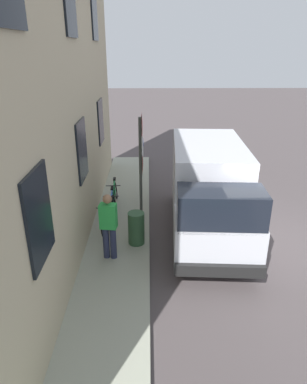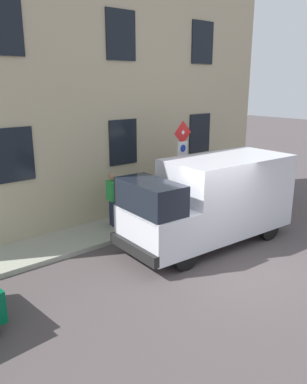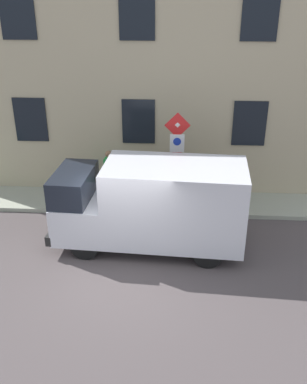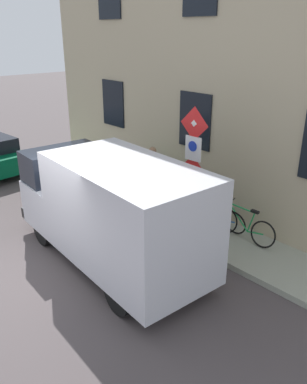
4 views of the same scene
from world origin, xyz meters
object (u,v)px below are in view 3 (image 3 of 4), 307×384
object	(u,v)px
sign_post_stacked	(177,152)
bicycle_green	(202,188)
delivery_van	(153,204)
bicycle_blue	(178,188)
pedestrian	(109,173)
bicycle_orange	(154,187)
litter_bin	(128,194)

from	to	relation	value
sign_post_stacked	bicycle_green	bearing A→B (deg)	-43.50
delivery_van	bicycle_blue	bearing A→B (deg)	-100.11
bicycle_green	pedestrian	xyz separation A→B (m)	(-0.16, 3.16, 0.56)
bicycle_orange	litter_bin	world-z (taller)	litter_bin
delivery_van	litter_bin	distance (m)	2.38
bicycle_orange	litter_bin	xyz separation A→B (m)	(-0.80, 0.80, 0.08)
delivery_van	pedestrian	bearing A→B (deg)	-55.33
bicycle_green	bicycle_blue	distance (m)	0.84
bicycle_green	bicycle_orange	bearing A→B (deg)	-2.28
delivery_van	litter_bin	size ratio (longest dim) A/B	6.04
sign_post_stacked	litter_bin	size ratio (longest dim) A/B	3.49
bicycle_green	pedestrian	world-z (taller)	pedestrian
sign_post_stacked	litter_bin	world-z (taller)	sign_post_stacked
delivery_van	bicycle_orange	bearing A→B (deg)	-83.61
bicycle_green	pedestrian	distance (m)	3.21
sign_post_stacked	delivery_van	xyz separation A→B (m)	(-1.91, 0.62, -0.84)
bicycle_green	pedestrian	bearing A→B (deg)	0.67
bicycle_green	sign_post_stacked	bearing A→B (deg)	44.26
pedestrian	bicycle_green	bearing A→B (deg)	10.91
delivery_van	bicycle_blue	size ratio (longest dim) A/B	3.17
litter_bin	delivery_van	bearing A→B (deg)	-155.17
litter_bin	pedestrian	bearing A→B (deg)	46.96
bicycle_green	delivery_van	bearing A→B (deg)	59.71
pedestrian	litter_bin	xyz separation A→B (m)	(-0.64, -0.69, -0.48)
sign_post_stacked	bicycle_blue	size ratio (longest dim) A/B	1.83
delivery_van	sign_post_stacked	bearing A→B (deg)	-104.67
delivery_van	bicycle_green	size ratio (longest dim) A/B	3.17
delivery_van	bicycle_green	world-z (taller)	delivery_van
sign_post_stacked	bicycle_green	distance (m)	2.11
bicycle_blue	bicycle_orange	xyz separation A→B (m)	(0.00, 0.84, 0.00)
delivery_van	bicycle_green	bearing A→B (deg)	-114.65
bicycle_blue	pedestrian	bearing A→B (deg)	0.82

